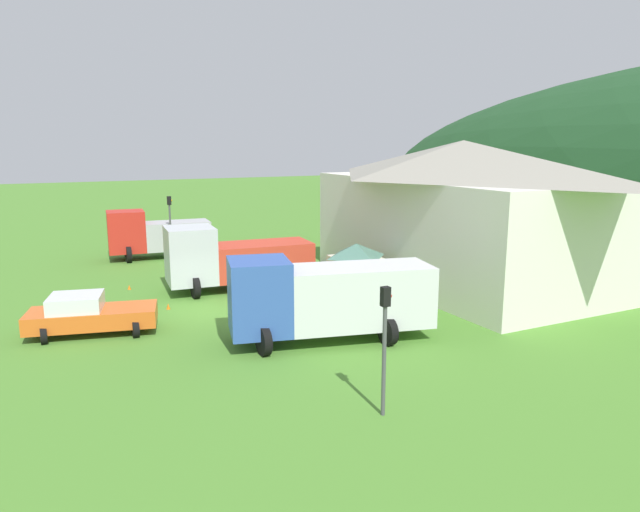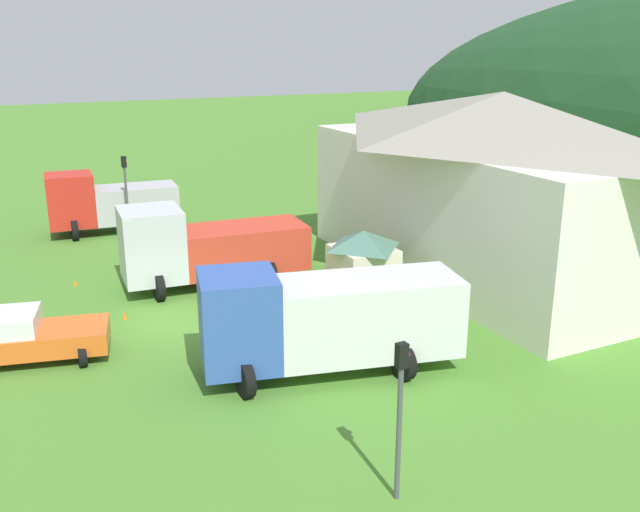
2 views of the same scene
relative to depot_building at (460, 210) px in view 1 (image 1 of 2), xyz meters
The scene contains 11 objects.
ground_plane 15.07m from the depot_building, 89.95° to the right, with size 200.00×200.00×0.00m, color #4C842D.
depot_building is the anchor object (origin of this frame).
play_shed_cream 7.33m from the depot_building, 87.41° to the right, with size 2.51×2.38×2.68m.
crane_truck_red 20.19m from the depot_building, 134.92° to the right, with size 3.39×6.77×3.27m.
tow_truck_silver 12.91m from the depot_building, 106.90° to the right, with size 3.77×7.77×3.45m.
box_truck_blue 12.92m from the depot_building, 63.12° to the right, with size 4.25×8.21×3.36m.
service_pickup_orange 19.85m from the depot_building, 87.75° to the right, with size 3.14×5.31×1.66m.
traffic_light_west 18.23m from the depot_building, 132.24° to the right, with size 0.20×0.32×4.31m.
traffic_light_east 17.65m from the depot_building, 46.40° to the right, with size 0.20×0.32×3.78m.
traffic_cone_near_pickup 16.53m from the depot_building, 94.96° to the right, with size 0.36×0.36×0.57m, color orange.
traffic_cone_mid_row 18.53m from the depot_building, 109.54° to the right, with size 0.36×0.36×0.49m, color orange.
Camera 1 is at (24.94, -6.58, 7.64)m, focal length 32.21 mm.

